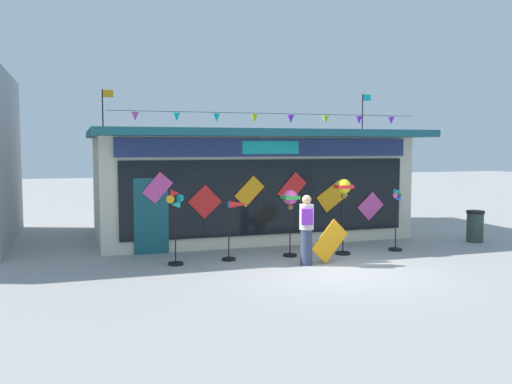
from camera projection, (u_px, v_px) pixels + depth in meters
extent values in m
plane|color=#9E9B99|center=(334.00, 270.00, 12.63)|extent=(80.00, 80.00, 0.00)
cube|color=beige|center=(243.00, 185.00, 18.02)|extent=(9.22, 5.34, 3.09)
cube|color=#195660|center=(247.00, 135.00, 17.38)|extent=(9.62, 6.42, 0.20)
cube|color=navy|center=(270.00, 148.00, 15.35)|extent=(8.48, 0.08, 0.51)
cube|color=#19B7BC|center=(271.00, 148.00, 15.32)|extent=(1.66, 0.04, 0.35)
cube|color=black|center=(270.00, 197.00, 15.48)|extent=(8.30, 0.06, 2.11)
cube|color=#195660|center=(151.00, 216.00, 14.48)|extent=(0.90, 0.07, 2.00)
cube|color=#EA4CA3|center=(158.00, 188.00, 14.42)|extent=(0.81, 0.03, 0.84)
cube|color=red|center=(205.00, 202.00, 14.84)|extent=(0.93, 0.03, 0.93)
cube|color=orange|center=(249.00, 191.00, 15.21)|extent=(0.87, 0.03, 0.88)
cube|color=red|center=(292.00, 188.00, 15.60)|extent=(0.89, 0.03, 0.91)
cube|color=orange|center=(332.00, 196.00, 16.01)|extent=(1.00, 0.03, 0.93)
cube|color=#EA4CA3|center=(370.00, 206.00, 16.43)|extent=(0.87, 0.03, 0.87)
cylinder|color=black|center=(273.00, 113.00, 15.11)|extent=(8.85, 0.01, 0.01)
cone|color=#EA4CA3|center=(135.00, 116.00, 13.97)|extent=(0.20, 0.20, 0.22)
cone|color=#19B7BC|center=(177.00, 117.00, 14.30)|extent=(0.20, 0.20, 0.22)
cone|color=#19B7BC|center=(216.00, 118.00, 14.62)|extent=(0.20, 0.20, 0.22)
cone|color=yellow|center=(254.00, 118.00, 14.95)|extent=(0.20, 0.20, 0.22)
cone|color=purple|center=(291.00, 119.00, 15.28)|extent=(0.20, 0.20, 0.22)
cone|color=yellow|center=(326.00, 119.00, 15.61)|extent=(0.20, 0.20, 0.22)
cone|color=purple|center=(359.00, 120.00, 15.94)|extent=(0.20, 0.20, 0.22)
cone|color=purple|center=(391.00, 121.00, 16.27)|extent=(0.20, 0.20, 0.22)
cylinder|color=black|center=(103.00, 110.00, 16.48)|extent=(0.04, 0.04, 1.22)
cube|color=orange|center=(108.00, 94.00, 16.49)|extent=(0.32, 0.02, 0.22)
cylinder|color=black|center=(362.00, 113.00, 19.18)|extent=(0.04, 0.04, 1.33)
cube|color=#19B7BC|center=(367.00, 98.00, 19.18)|extent=(0.32, 0.02, 0.22)
cylinder|color=black|center=(176.00, 264.00, 13.18)|extent=(0.37, 0.37, 0.06)
cylinder|color=black|center=(175.00, 232.00, 13.12)|extent=(0.03, 0.03, 1.59)
cylinder|color=black|center=(175.00, 199.00, 13.01)|extent=(0.06, 0.04, 0.06)
cone|color=#19B7BC|center=(181.00, 199.00, 13.05)|extent=(0.19, 0.20, 0.19)
cone|color=red|center=(175.00, 193.00, 13.00)|extent=(0.20, 0.19, 0.19)
cone|color=orange|center=(170.00, 199.00, 12.97)|extent=(0.19, 0.20, 0.19)
cone|color=#19B7BC|center=(175.00, 204.00, 13.02)|extent=(0.20, 0.19, 0.19)
cylinder|color=black|center=(229.00, 259.00, 13.71)|extent=(0.34, 0.34, 0.06)
cylinder|color=black|center=(229.00, 233.00, 13.65)|extent=(0.03, 0.03, 1.39)
cone|color=red|center=(239.00, 204.00, 13.67)|extent=(0.51, 0.22, 0.20)
cylinder|color=blue|center=(229.00, 205.00, 13.60)|extent=(0.03, 0.16, 0.16)
cylinder|color=black|center=(290.00, 255.00, 14.20)|extent=(0.36, 0.36, 0.06)
cylinder|color=black|center=(290.00, 231.00, 14.15)|extent=(0.03, 0.03, 1.34)
sphere|color=#EA4CA3|center=(290.00, 197.00, 14.08)|extent=(0.38, 0.38, 0.38)
cube|color=green|center=(290.00, 197.00, 14.08)|extent=(0.39, 0.39, 0.08)
cube|color=brown|center=(290.00, 207.00, 14.10)|extent=(0.10, 0.10, 0.10)
cylinder|color=black|center=(343.00, 253.00, 14.47)|extent=(0.39, 0.39, 0.06)
cylinder|color=black|center=(343.00, 224.00, 14.41)|extent=(0.03, 0.03, 1.59)
sphere|color=yellow|center=(344.00, 186.00, 14.32)|extent=(0.39, 0.39, 0.39)
cube|color=red|center=(344.00, 186.00, 14.32)|extent=(0.40, 0.40, 0.09)
cube|color=brown|center=(344.00, 196.00, 14.34)|extent=(0.10, 0.10, 0.10)
cylinder|color=black|center=(395.00, 249.00, 15.00)|extent=(0.36, 0.36, 0.06)
cylinder|color=black|center=(396.00, 223.00, 14.94)|extent=(0.03, 0.03, 1.52)
cylinder|color=black|center=(397.00, 195.00, 14.84)|extent=(0.06, 0.04, 0.06)
cone|color=green|center=(400.00, 195.00, 14.87)|extent=(0.14, 0.15, 0.14)
cone|color=#19B7BC|center=(397.00, 191.00, 14.83)|extent=(0.15, 0.14, 0.14)
cone|color=#EA4CA3|center=(394.00, 195.00, 14.81)|extent=(0.14, 0.15, 0.14)
cone|color=blue|center=(397.00, 199.00, 14.85)|extent=(0.15, 0.14, 0.14)
cylinder|color=#333D56|center=(306.00, 247.00, 13.14)|extent=(0.28, 0.28, 0.86)
cylinder|color=beige|center=(307.00, 217.00, 13.07)|extent=(0.34, 0.34, 0.60)
sphere|color=tan|center=(307.00, 200.00, 13.04)|extent=(0.22, 0.22, 0.22)
cube|color=purple|center=(307.00, 217.00, 12.87)|extent=(0.30, 0.24, 0.38)
cylinder|color=#2D4238|center=(475.00, 228.00, 16.33)|extent=(0.48, 0.48, 0.85)
cylinder|color=black|center=(476.00, 212.00, 16.29)|extent=(0.52, 0.52, 0.08)
cube|color=orange|center=(330.00, 241.00, 13.39)|extent=(1.06, 0.22, 1.06)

